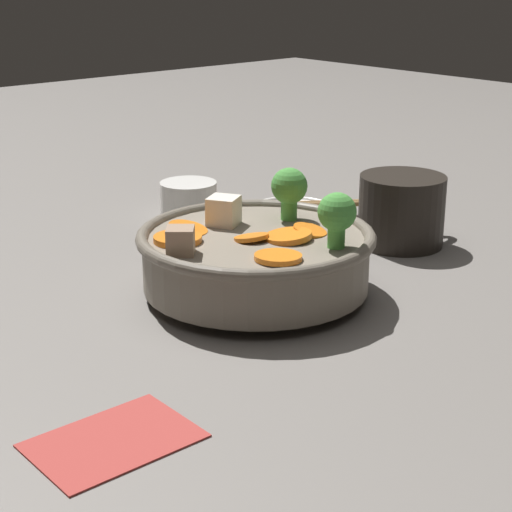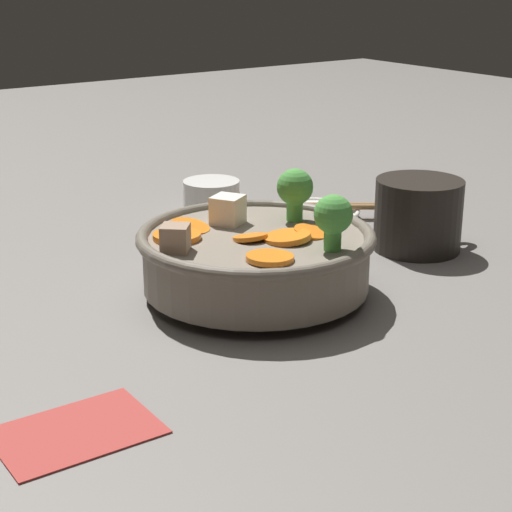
% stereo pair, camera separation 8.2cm
% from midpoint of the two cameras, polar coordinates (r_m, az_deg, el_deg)
% --- Properties ---
extents(ground_plane, '(3.00, 3.00, 0.00)m').
position_cam_midpoint_polar(ground_plane, '(0.84, 2.82, -2.68)').
color(ground_plane, slate).
extents(stirfry_bowl, '(0.23, 0.23, 0.11)m').
position_cam_midpoint_polar(stirfry_bowl, '(0.82, 2.92, 0.11)').
color(stirfry_bowl, slate).
rests_on(stirfry_bowl, ground_plane).
extents(side_saucer, '(0.11, 0.11, 0.01)m').
position_cam_midpoint_polar(side_saucer, '(1.09, 6.14, 2.82)').
color(side_saucer, white).
rests_on(side_saucer, ground_plane).
extents(tea_cup, '(0.07, 0.07, 0.05)m').
position_cam_midpoint_polar(tea_cup, '(1.09, -0.82, 3.86)').
color(tea_cup, white).
rests_on(tea_cup, ground_plane).
extents(dark_mug, '(0.12, 0.10, 0.08)m').
position_cam_midpoint_polar(dark_mug, '(0.98, 13.19, 2.66)').
color(dark_mug, black).
rests_on(dark_mug, ground_plane).
extents(napkin, '(0.11, 0.08, 0.00)m').
position_cam_midpoint_polar(napkin, '(0.61, -8.09, -11.56)').
color(napkin, '#A33833').
rests_on(napkin, ground_plane).
extents(chopsticks_pair, '(0.18, 0.13, 0.01)m').
position_cam_midpoint_polar(chopsticks_pair, '(1.08, 6.15, 3.31)').
color(chopsticks_pair, olive).
rests_on(chopsticks_pair, side_saucer).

